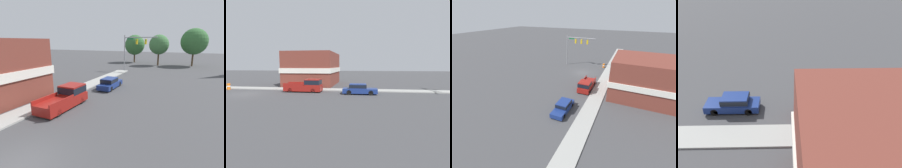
{
  "view_description": "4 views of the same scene",
  "coord_description": "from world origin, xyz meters",
  "views": [
    {
      "loc": [
        7.53,
        -5.19,
        6.3
      ],
      "look_at": [
        0.4,
        10.71,
        2.0
      ],
      "focal_mm": 28.0,
      "sensor_mm": 36.0,
      "label": 1
    },
    {
      "loc": [
        22.07,
        16.15,
        4.05
      ],
      "look_at": [
        0.64,
        13.19,
        1.7
      ],
      "focal_mm": 28.0,
      "sensor_mm": 36.0,
      "label": 2
    },
    {
      "loc": [
        -9.71,
        32.2,
        13.0
      ],
      "look_at": [
        -0.35,
        11.44,
        2.07
      ],
      "focal_mm": 24.0,
      "sensor_mm": 36.0,
      "label": 3
    },
    {
      "loc": [
        -18.3,
        11.14,
        11.82
      ],
      "look_at": [
        -1.09,
        10.75,
        1.98
      ],
      "focal_mm": 35.0,
      "sensor_mm": 36.0,
      "label": 4
    }
  ],
  "objects": [
    {
      "name": "corner_brick_building",
      "position": [
        -13.77,
        6.13,
        3.25
      ],
      "size": [
        13.03,
        9.37,
        6.56
      ],
      "color": "brown",
      "rests_on": "ground"
    },
    {
      "name": "pickup_truck_parked",
      "position": [
        -3.26,
        7.94,
        0.96
      ],
      "size": [
        2.08,
        5.61,
        1.96
      ],
      "color": "black",
      "rests_on": "ground"
    },
    {
      "name": "car_lead",
      "position": [
        -2.19,
        15.77,
        0.76
      ],
      "size": [
        1.77,
        4.74,
        1.46
      ],
      "color": "black",
      "rests_on": "ground"
    },
    {
      "name": "construction_barrel",
      "position": [
        -3.9,
        -5.76,
        0.52
      ],
      "size": [
        0.54,
        0.54,
        1.02
      ],
      "color": "orange",
      "rests_on": "ground"
    },
    {
      "name": "sidewalk_curb",
      "position": [
        -5.7,
        0.0,
        0.07
      ],
      "size": [
        2.4,
        60.0,
        0.14
      ],
      "color": "#9E9E99",
      "rests_on": "ground"
    },
    {
      "name": "ground_plane",
      "position": [
        0.0,
        0.0,
        0.0
      ],
      "size": [
        200.0,
        200.0,
        0.0
      ],
      "primitive_type": "plane",
      "color": "#424244"
    }
  ]
}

